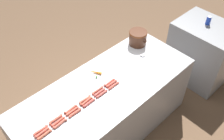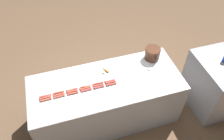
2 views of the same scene
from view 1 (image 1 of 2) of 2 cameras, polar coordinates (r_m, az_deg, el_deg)
name	(u,v)px [view 1 (image 1 of 2)]	position (r m, az deg, el deg)	size (l,w,h in m)	color
ground_plane	(107,129)	(3.57, -1.16, -13.13)	(20.00, 20.00, 0.00)	brown
griddle_counter	(106,109)	(3.20, -1.27, -8.88)	(0.91, 2.21, 0.88)	#9EA0A5
back_cabinet	(201,52)	(4.14, 19.47, 3.76)	(0.88, 0.67, 0.96)	gray
hot_dog_0	(41,130)	(2.59, -15.80, -12.92)	(0.03, 0.16, 0.03)	#B84E3E
hot_dog_1	(56,119)	(2.63, -12.60, -10.78)	(0.03, 0.16, 0.03)	#B6503E
hot_dog_2	(71,109)	(2.67, -9.31, -8.68)	(0.04, 0.16, 0.03)	#B34B3B
hot_dog_3	(85,99)	(2.73, -6.12, -6.58)	(0.04, 0.16, 0.03)	#AE5340
hot_dog_4	(97,90)	(2.80, -3.30, -4.59)	(0.03, 0.16, 0.03)	#AC4F3F
hot_dog_5	(109,82)	(2.88, -0.63, -2.80)	(0.03, 0.16, 0.03)	#AD473B
hot_dog_6	(42,133)	(2.57, -15.51, -13.45)	(0.03, 0.16, 0.03)	#B34D3F
hot_dog_7	(58,122)	(2.60, -12.08, -11.32)	(0.03, 0.16, 0.03)	#B84838
hot_dog_8	(72,111)	(2.65, -8.94, -9.15)	(0.03, 0.16, 0.03)	#B14D3C
hot_dog_9	(86,101)	(2.71, -5.79, -7.03)	(0.04, 0.16, 0.03)	#B24C39
hot_dog_10	(99,92)	(2.78, -2.84, -5.04)	(0.03, 0.16, 0.03)	#AF4A42
hot_dog_11	(111,84)	(2.87, -0.12, -3.10)	(0.03, 0.16, 0.03)	#B3493B
hot_dog_12	(44,135)	(2.55, -15.00, -13.92)	(0.03, 0.16, 0.03)	#B5523B
hot_dog_13	(60,124)	(2.59, -11.67, -11.78)	(0.04, 0.16, 0.03)	#AC5140
hot_dog_14	(75,113)	(2.64, -8.35, -9.55)	(0.03, 0.16, 0.03)	#B94C3A
hot_dog_15	(89,103)	(2.70, -5.22, -7.40)	(0.03, 0.16, 0.03)	#B9483F
hot_dog_16	(102,94)	(2.77, -2.33, -5.42)	(0.03, 0.16, 0.03)	#B04A41
hot_dog_17	(114,86)	(2.85, 0.38, -3.53)	(0.03, 0.16, 0.03)	#B44739
bean_pot	(138,37)	(3.37, 5.85, 7.40)	(0.30, 0.24, 0.19)	#472616
serving_spoon	(145,55)	(3.26, 7.54, 3.46)	(0.13, 0.26, 0.02)	#B7B7BC
carrot	(95,72)	(3.00, -3.90, -0.50)	(0.17, 0.11, 0.03)	orange
soda_can	(208,20)	(3.87, 20.91, 10.38)	(0.07, 0.07, 0.12)	#1938B2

